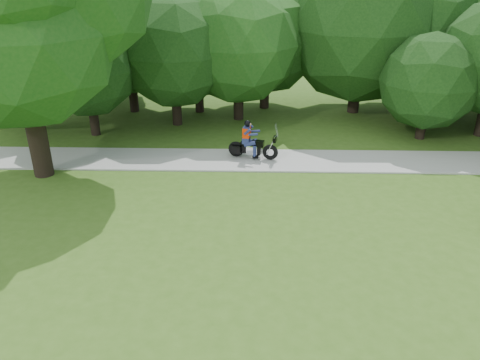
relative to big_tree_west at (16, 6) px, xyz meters
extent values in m
plane|color=#3A5E1B|center=(10.54, -6.85, -5.76)|extent=(100.00, 100.00, 0.00)
cube|color=#A3A39E|center=(10.54, 1.15, -5.73)|extent=(60.00, 2.20, 0.06)
cylinder|color=black|center=(8.21, 8.54, -4.86)|extent=(0.49, 0.49, 1.80)
sphere|color=black|center=(8.21, 8.54, -2.09)|extent=(5.73, 5.73, 5.73)
cylinder|color=black|center=(-2.40, 4.30, -5.11)|extent=(0.37, 0.37, 1.29)
sphere|color=black|center=(-2.40, 4.30, -3.34)|extent=(3.45, 3.45, 3.45)
cylinder|color=black|center=(12.77, 7.88, -4.86)|extent=(0.57, 0.57, 1.80)
sphere|color=black|center=(12.77, 7.88, -1.55)|extent=(7.40, 7.40, 7.40)
cylinder|color=black|center=(4.86, 7.73, -4.94)|extent=(0.44, 0.44, 1.64)
sphere|color=black|center=(4.86, 7.73, -2.55)|extent=(4.83, 4.83, 4.83)
cylinder|color=black|center=(4.02, 5.59, -4.89)|extent=(0.45, 0.45, 1.73)
sphere|color=black|center=(4.02, 5.59, -2.39)|extent=(5.02, 5.02, 5.02)
cylinder|color=black|center=(14.93, 3.93, -5.17)|extent=(0.40, 0.40, 1.16)
sphere|color=black|center=(14.93, 3.93, -3.26)|extent=(4.09, 4.09, 4.09)
cylinder|color=black|center=(1.48, 7.68, -4.86)|extent=(0.45, 0.45, 1.80)
sphere|color=black|center=(1.48, 7.68, -2.34)|extent=(4.97, 4.97, 4.97)
cylinder|color=black|center=(0.57, 4.04, -4.96)|extent=(0.41, 0.41, 1.59)
sphere|color=black|center=(0.57, 4.04, -2.83)|extent=(4.13, 4.13, 4.13)
cylinder|color=black|center=(-1.01, 10.22, -4.86)|extent=(0.57, 0.57, 1.80)
sphere|color=black|center=(-1.01, 10.22, -1.58)|extent=(7.32, 7.32, 7.32)
cylinder|color=black|center=(15.28, 8.47, -4.86)|extent=(0.53, 0.53, 1.80)
sphere|color=black|center=(15.28, 8.47, -1.78)|extent=(6.69, 6.69, 6.69)
cylinder|color=black|center=(6.90, 6.52, -4.86)|extent=(0.48, 0.48, 1.80)
sphere|color=#1B4F16|center=(6.90, 6.52, -2.13)|extent=(5.63, 5.63, 5.63)
cylinder|color=black|center=(0.04, -0.35, -3.66)|extent=(0.68, 0.68, 4.20)
sphere|color=#1B4F16|center=(0.04, -0.35, -0.76)|extent=(6.40, 6.40, 6.40)
torus|color=black|center=(6.96, 1.46, -5.39)|extent=(0.64, 0.31, 0.62)
torus|color=black|center=(8.29, 1.16, -5.39)|extent=(0.64, 0.31, 0.62)
cube|color=black|center=(7.46, 1.34, -5.34)|extent=(1.01, 0.42, 0.28)
cube|color=silver|center=(7.60, 1.31, -5.34)|extent=(0.48, 0.39, 0.35)
cube|color=black|center=(7.81, 1.27, -5.08)|extent=(0.51, 0.36, 0.23)
cube|color=black|center=(7.36, 1.37, -5.11)|extent=(0.51, 0.38, 0.09)
cylinder|color=silver|center=(8.32, 1.15, -5.08)|extent=(0.35, 0.11, 0.79)
cylinder|color=silver|center=(8.47, 1.12, -4.70)|extent=(0.16, 0.56, 0.03)
cube|color=black|center=(6.96, 1.26, -5.34)|extent=(0.38, 0.18, 0.30)
cube|color=black|center=(7.04, 1.64, -5.34)|extent=(0.38, 0.18, 0.30)
cube|color=navy|center=(7.36, 1.37, -4.99)|extent=(0.33, 0.38, 0.21)
cube|color=navy|center=(7.37, 1.36, -4.67)|extent=(0.30, 0.41, 0.49)
cube|color=#EC2F04|center=(7.37, 1.36, -4.66)|extent=(0.34, 0.45, 0.39)
sphere|color=black|center=(7.40, 1.36, -4.30)|extent=(0.25, 0.25, 0.25)
camera|label=1|loc=(7.58, -15.66, 1.25)|focal=35.00mm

